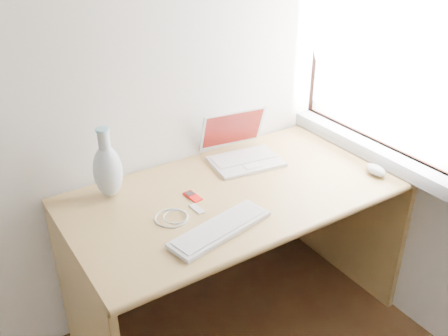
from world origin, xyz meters
TOP-DOWN VIEW (x-y plane):
  - window at (1.72, 1.30)m, footprint 0.11×0.99m
  - desk at (1.03, 1.47)m, footprint 1.43×0.71m
  - laptop at (1.18, 1.59)m, footprint 0.34×0.30m
  - external_keyboard at (0.80, 1.17)m, footprint 0.42×0.20m
  - mouse at (1.59, 1.16)m, footprint 0.09×0.12m
  - ipod at (0.83, 1.43)m, footprint 0.05×0.09m
  - cable_coil at (0.69, 1.34)m, footprint 0.15×0.15m
  - remote at (0.80, 1.34)m, footprint 0.03×0.08m
  - vase at (0.56, 1.62)m, footprint 0.11×0.11m

SIDE VIEW (x-z plane):
  - desk at x=1.03m, z-range 0.16..0.91m
  - remote at x=0.80m, z-range 0.75..0.76m
  - cable_coil at x=0.69m, z-range 0.75..0.76m
  - ipod at x=0.83m, z-range 0.75..0.76m
  - external_keyboard at x=0.80m, z-range 0.75..0.77m
  - mouse at x=1.59m, z-range 0.75..0.79m
  - laptop at x=1.18m, z-range 0.70..0.91m
  - vase at x=0.56m, z-range 0.73..1.02m
  - window at x=1.72m, z-range 0.72..1.83m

